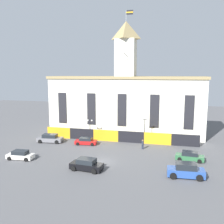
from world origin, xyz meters
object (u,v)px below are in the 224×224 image
at_px(car_green_wagon, 190,156).
at_px(car_black_suv, 86,165).
at_px(car_blue_van, 186,171).
at_px(street_lamp_far_left, 145,125).
at_px(street_lamp_center, 90,125).
at_px(car_white_taxi, 20,155).
at_px(pedestrian, 143,144).
at_px(car_red_sedan, 86,141).
at_px(car_gray_pickup, 50,139).

distance_m(car_green_wagon, car_black_suv, 17.38).
distance_m(car_green_wagon, car_blue_van, 7.36).
relative_size(street_lamp_far_left, car_green_wagon, 1.12).
bearing_deg(street_lamp_center, car_white_taxi, -115.24).
bearing_deg(car_green_wagon, car_black_suv, -147.04).
xyz_separation_m(car_white_taxi, pedestrian, (19.49, 10.72, 0.32)).
height_order(street_lamp_center, street_lamp_far_left, street_lamp_far_left).
bearing_deg(street_lamp_center, car_green_wagon, -23.73).
bearing_deg(pedestrian, car_black_suv, 11.74).
xyz_separation_m(car_red_sedan, car_black_suv, (4.82, -13.01, 0.16)).
bearing_deg(car_black_suv, car_green_wagon, -146.56).
relative_size(car_black_suv, car_gray_pickup, 0.92).
bearing_deg(car_green_wagon, street_lamp_center, 161.30).
height_order(car_red_sedan, car_gray_pickup, car_gray_pickup).
height_order(street_lamp_center, car_gray_pickup, street_lamp_center).
relative_size(street_lamp_far_left, pedestrian, 2.87).
height_order(car_green_wagon, car_white_taxi, car_green_wagon).
distance_m(car_gray_pickup, pedestrian, 19.68).
bearing_deg(car_green_wagon, car_white_taxi, -162.37).
distance_m(car_green_wagon, car_white_taxi, 28.62).
height_order(car_red_sedan, car_green_wagon, car_green_wagon).
bearing_deg(car_white_taxi, car_green_wagon, 9.09).
relative_size(car_red_sedan, car_green_wagon, 0.96).
distance_m(street_lamp_far_left, car_blue_van, 18.33).
bearing_deg(car_black_suv, car_red_sedan, -64.17).
xyz_separation_m(car_white_taxi, car_gray_pickup, (-0.19, 10.83, 0.12)).
relative_size(street_lamp_center, street_lamp_far_left, 0.83).
distance_m(car_red_sedan, car_white_taxi, 13.55).
relative_size(street_lamp_far_left, car_blue_van, 1.02).
height_order(street_lamp_far_left, car_white_taxi, street_lamp_far_left).
distance_m(car_blue_van, pedestrian, 13.96).
height_order(car_blue_van, pedestrian, car_blue_van).
height_order(car_green_wagon, pedestrian, pedestrian).
bearing_deg(car_white_taxi, car_red_sedan, 51.55).
distance_m(car_black_suv, pedestrian, 14.38).
xyz_separation_m(car_red_sedan, car_green_wagon, (20.17, -4.87, 0.05)).
relative_size(street_lamp_center, car_blue_van, 0.85).
relative_size(street_lamp_far_left, car_white_taxi, 1.15).
height_order(car_green_wagon, car_blue_van, car_blue_van).
xyz_separation_m(car_black_suv, pedestrian, (6.91, 12.62, 0.18)).
bearing_deg(car_white_taxi, street_lamp_center, 61.25).
distance_m(street_lamp_center, car_red_sedan, 4.99).
bearing_deg(car_green_wagon, pedestrian, 157.10).
relative_size(street_lamp_far_left, car_black_suv, 1.05).
height_order(street_lamp_far_left, car_gray_pickup, street_lamp_far_left).
height_order(car_green_wagon, car_black_suv, car_black_suv).
distance_m(car_black_suv, car_blue_van, 14.44).
bearing_deg(car_white_taxi, car_black_suv, -12.08).
distance_m(street_lamp_center, pedestrian, 13.29).
distance_m(car_white_taxi, car_blue_van, 27.01).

